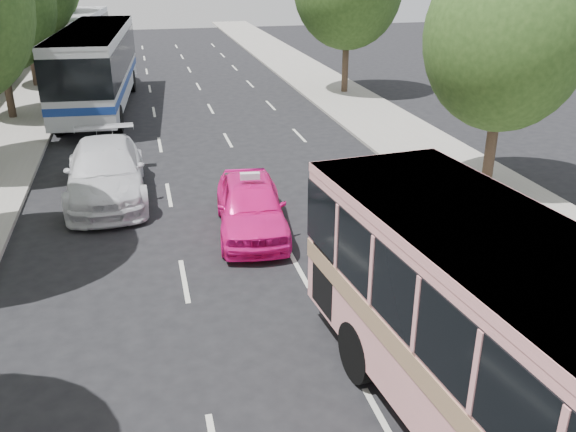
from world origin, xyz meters
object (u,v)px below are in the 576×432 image
object	(u,v)px
pink_taxi	(251,205)
white_pickup	(106,171)
pink_bus	(560,373)
tour_coach_rear	(78,35)
tour_coach_front	(96,62)

from	to	relation	value
pink_taxi	white_pickup	world-z (taller)	white_pickup
pink_bus	tour_coach_rear	bearing A→B (deg)	96.64
pink_taxi	tour_coach_front	bearing A→B (deg)	111.77
tour_coach_rear	white_pickup	bearing A→B (deg)	-78.64
pink_bus	tour_coach_front	size ratio (longest dim) A/B	0.84
pink_bus	white_pickup	xyz separation A→B (m)	(-6.43, 14.12, -1.36)
pink_bus	tour_coach_front	distance (m)	27.97
pink_taxi	tour_coach_rear	size ratio (longest dim) A/B	0.38
pink_bus	pink_taxi	world-z (taller)	pink_bus
tour_coach_front	tour_coach_rear	xyz separation A→B (m)	(-1.80, 13.45, -0.21)
pink_bus	tour_coach_front	bearing A→B (deg)	98.94
pink_bus	white_pickup	distance (m)	15.57
pink_bus	pink_taxi	distance (m)	10.65
pink_taxi	white_pickup	distance (m)	5.61
pink_taxi	tour_coach_rear	world-z (taller)	tour_coach_rear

